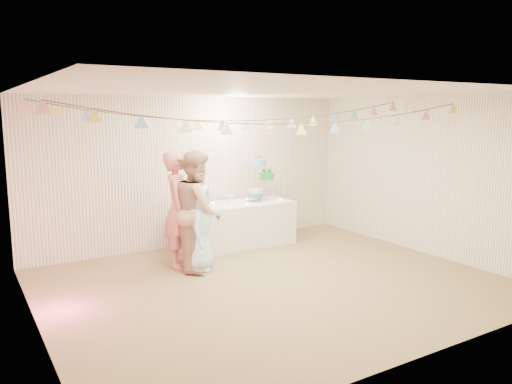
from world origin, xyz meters
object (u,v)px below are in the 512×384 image
cake_stand (261,180)px  person_child (199,228)px  person_adult_a (178,209)px  table (236,225)px  person_adult_b (198,210)px

cake_stand → person_child: (-1.68, -0.97, -0.48)m
cake_stand → person_child: size_ratio=0.59×
cake_stand → person_adult_a: size_ratio=0.43×
table → person_adult_b: (-1.11, -0.82, 0.51)m
table → person_child: size_ratio=1.57×
cake_stand → person_adult_a: 1.98m
table → person_child: person_child is taller
person_adult_b → table: bearing=-30.3°
table → person_child: 1.48m
cake_stand → person_adult_a: (-1.86, -0.63, -0.24)m
cake_stand → person_child: cake_stand is taller
person_adult_a → person_child: (0.18, -0.34, -0.24)m
table → person_adult_a: (-1.31, -0.58, 0.51)m
cake_stand → person_adult_b: bearing=-152.2°
person_adult_b → person_child: 0.26m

